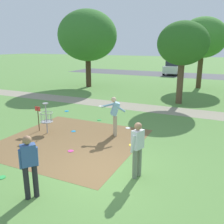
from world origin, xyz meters
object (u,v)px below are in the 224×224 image
object	(u,v)px
frisbee_near_basket	(73,131)
frisbee_by_tee	(71,151)
tree_mid_right	(88,36)
player_foreground_watching	(29,164)
frisbee_far_left	(128,128)
frisbee_scattered_a	(67,111)
frisbee_far_right	(2,177)
player_waiting_left	(115,114)
player_throwing	(137,147)
disc_golf_basket	(45,117)
parked_car_leftmost	(173,68)
frisbee_mid_grass	(99,120)
tree_mid_center	(183,44)
tree_near_left	(203,38)

from	to	relation	value
frisbee_near_basket	frisbee_by_tee	distance (m)	2.16
tree_mid_right	player_foreground_watching	bearing A→B (deg)	-64.58
frisbee_far_left	frisbee_scattered_a	xyz separation A→B (m)	(-4.45, 1.34, 0.00)
frisbee_far_left	frisbee_far_right	world-z (taller)	same
player_waiting_left	tree_mid_right	distance (m)	13.61
player_throwing	frisbee_far_left	world-z (taller)	player_throwing
disc_golf_basket	player_foreground_watching	size ratio (longest dim) A/B	0.81
frisbee_scattered_a	tree_mid_right	distance (m)	10.04
frisbee_scattered_a	parked_car_leftmost	distance (m)	21.49
player_waiting_left	frisbee_far_right	bearing A→B (deg)	-108.60
player_waiting_left	frisbee_mid_grass	xyz separation A→B (m)	(-1.64, 1.66, -0.98)
frisbee_mid_grass	frisbee_far_right	size ratio (longest dim) A/B	0.96
frisbee_by_tee	tree_mid_center	bearing A→B (deg)	77.03
player_throwing	frisbee_scattered_a	size ratio (longest dim) A/B	6.61
frisbee_near_basket	frisbee_scattered_a	distance (m)	3.66
disc_golf_basket	tree_mid_right	xyz separation A→B (m)	(-4.66, 11.77, 3.86)
disc_golf_basket	frisbee_by_tee	bearing A→B (deg)	-29.41
frisbee_mid_grass	tree_mid_right	world-z (taller)	tree_mid_right
frisbee_scattered_a	frisbee_near_basket	bearing A→B (deg)	-50.10
frisbee_far_left	frisbee_far_right	distance (m)	6.05
frisbee_by_tee	tree_mid_right	distance (m)	15.32
frisbee_near_basket	frisbee_by_tee	world-z (taller)	same
player_waiting_left	frisbee_by_tee	size ratio (longest dim) A/B	7.95
tree_mid_center	parked_car_leftmost	xyz separation A→B (m)	(-3.75, 16.46, -2.96)
frisbee_far_right	tree_near_left	bearing A→B (deg)	79.57
player_waiting_left	frisbee_mid_grass	bearing A→B (deg)	134.71
tree_mid_right	frisbee_mid_grass	bearing A→B (deg)	-56.87
frisbee_near_basket	frisbee_scattered_a	world-z (taller)	same
frisbee_far_right	parked_car_leftmost	xyz separation A→B (m)	(-0.75, 28.50, 0.91)
disc_golf_basket	frisbee_near_basket	distance (m)	1.41
frisbee_scattered_a	tree_near_left	world-z (taller)	tree_near_left
player_throwing	frisbee_far_right	xyz separation A→B (m)	(-3.63, -1.77, -0.96)
tree_mid_center	parked_car_leftmost	size ratio (longest dim) A/B	1.26
tree_near_left	tree_mid_right	bearing A→B (deg)	-159.18
frisbee_far_left	frisbee_scattered_a	size ratio (longest dim) A/B	0.91
frisbee_far_left	frisbee_near_basket	bearing A→B (deg)	-144.91
frisbee_near_basket	tree_mid_center	xyz separation A→B (m)	(3.32, 7.74, 3.87)
frisbee_by_tee	frisbee_scattered_a	distance (m)	5.81
disc_golf_basket	frisbee_far_left	xyz separation A→B (m)	(3.09, 2.14, -0.74)
disc_golf_basket	tree_mid_right	world-z (taller)	tree_mid_right
frisbee_by_tee	frisbee_mid_grass	xyz separation A→B (m)	(-0.85, 3.89, 0.00)
frisbee_by_tee	tree_near_left	distance (m)	17.35
frisbee_far_right	tree_mid_center	size ratio (longest dim) A/B	0.04
tree_mid_right	tree_near_left	bearing A→B (deg)	20.82
frisbee_far_left	tree_mid_right	world-z (taller)	tree_mid_right
player_throwing	frisbee_mid_grass	size ratio (longest dim) A/B	8.09
player_waiting_left	tree_mid_center	distance (m)	8.04
player_throwing	parked_car_leftmost	size ratio (longest dim) A/B	0.40
frisbee_near_basket	disc_golf_basket	bearing A→B (deg)	-146.20
player_waiting_left	frisbee_mid_grass	world-z (taller)	player_waiting_left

